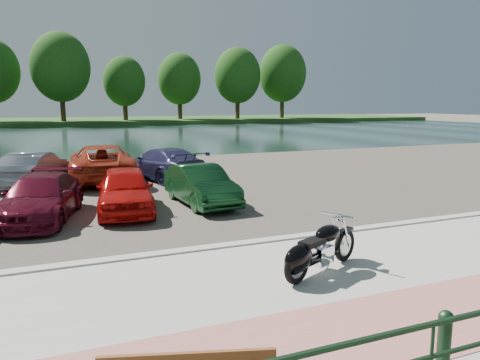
% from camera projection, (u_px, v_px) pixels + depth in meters
% --- Properties ---
extents(ground, '(200.00, 200.00, 0.00)m').
position_uv_depth(ground, '(356.00, 266.00, 9.52)').
color(ground, '#595447').
rests_on(ground, ground).
extents(promenade, '(60.00, 6.00, 0.10)m').
position_uv_depth(promenade, '(389.00, 281.00, 8.60)').
color(promenade, '#A5A29B').
rests_on(promenade, ground).
extents(pink_path, '(60.00, 2.00, 0.01)m').
position_uv_depth(pink_path, '(455.00, 311.00, 7.23)').
color(pink_path, '#A05E5A').
rests_on(pink_path, promenade).
extents(kerb, '(60.00, 0.30, 0.14)m').
position_uv_depth(kerb, '(305.00, 237.00, 11.33)').
color(kerb, '#A5A29B').
rests_on(kerb, ground).
extents(parking_lot, '(60.00, 18.00, 0.04)m').
position_uv_depth(parking_lot, '(195.00, 182.00, 19.53)').
color(parking_lot, '#3D3931').
rests_on(parking_lot, ground).
extents(river, '(120.00, 40.00, 0.00)m').
position_uv_depth(river, '(107.00, 136.00, 45.92)').
color(river, '#182C27').
rests_on(river, ground).
extents(far_bank, '(120.00, 24.00, 0.60)m').
position_uv_depth(far_bank, '(82.00, 121.00, 74.99)').
color(far_bank, '#234217').
rests_on(far_bank, ground).
extents(bollards, '(10.68, 0.18, 0.81)m').
position_uv_depth(bollards, '(433.00, 343.00, 5.43)').
color(bollards, '#16311C').
rests_on(bollards, promenade).
extents(far_trees, '(70.25, 10.68, 12.52)m').
position_uv_depth(far_trees, '(113.00, 74.00, 69.82)').
color(far_trees, '#352613').
rests_on(far_trees, far_bank).
extents(motorcycle, '(2.19, 1.19, 1.05)m').
position_uv_depth(motorcycle, '(316.00, 251.00, 8.70)').
color(motorcycle, black).
rests_on(motorcycle, promenade).
extents(car_3, '(2.79, 4.62, 1.25)m').
position_uv_depth(car_3, '(40.00, 198.00, 13.02)').
color(car_3, '#510B1D').
rests_on(car_3, parking_lot).
extents(car_4, '(2.11, 4.14, 1.35)m').
position_uv_depth(car_4, '(125.00, 190.00, 13.96)').
color(car_4, '#BB0F0C').
rests_on(car_4, parking_lot).
extents(car_5, '(1.55, 3.90, 1.26)m').
position_uv_depth(car_5, '(201.00, 185.00, 15.01)').
color(car_5, '#0F3719').
rests_on(car_5, parking_lot).
extents(car_9, '(2.79, 4.38, 1.36)m').
position_uv_depth(car_9, '(34.00, 169.00, 18.25)').
color(car_9, slate).
rests_on(car_9, parking_lot).
extents(car_10, '(2.97, 5.72, 1.54)m').
position_uv_depth(car_10, '(102.00, 163.00, 19.38)').
color(car_10, '#AD351C').
rests_on(car_10, parking_lot).
extents(car_11, '(3.17, 5.01, 1.35)m').
position_uv_depth(car_11, '(163.00, 164.00, 19.90)').
color(car_11, '#2A2A52').
rests_on(car_11, parking_lot).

